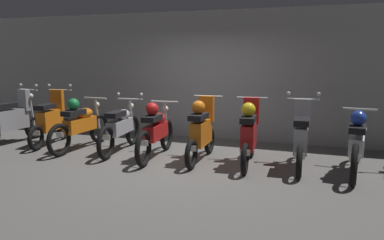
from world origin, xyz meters
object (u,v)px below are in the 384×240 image
(motorbike_slot_1, at_px, (51,120))
(motorbike_slot_5, at_px, (201,131))
(motorbike_slot_8, at_px, (357,143))
(motorbike_slot_0, at_px, (14,119))
(motorbike_slot_6, at_px, (249,134))
(motorbike_slot_2, at_px, (80,124))
(motorbike_slot_4, at_px, (156,131))
(motorbike_slot_7, at_px, (301,138))
(motorbike_slot_3, at_px, (121,128))

(motorbike_slot_1, bearing_deg, motorbike_slot_5, -2.94)
(motorbike_slot_5, relative_size, motorbike_slot_8, 0.86)
(motorbike_slot_8, bearing_deg, motorbike_slot_0, -179.42)
(motorbike_slot_1, xyz_separation_m, motorbike_slot_6, (4.41, -0.16, 0.04))
(motorbike_slot_5, distance_m, motorbike_slot_8, 2.64)
(motorbike_slot_0, distance_m, motorbike_slot_1, 0.89)
(motorbike_slot_0, bearing_deg, motorbike_slot_2, 0.17)
(motorbike_slot_1, bearing_deg, motorbike_slot_8, -1.01)
(motorbike_slot_2, xyz_separation_m, motorbike_slot_5, (2.64, -0.01, 0.04))
(motorbike_slot_1, xyz_separation_m, motorbike_slot_2, (0.89, -0.17, -0.00))
(motorbike_slot_4, bearing_deg, motorbike_slot_2, 176.99)
(motorbike_slot_0, height_order, motorbike_slot_2, motorbike_slot_0)
(motorbike_slot_4, distance_m, motorbike_slot_7, 2.65)
(motorbike_slot_6, bearing_deg, motorbike_slot_1, 177.87)
(motorbike_slot_4, xyz_separation_m, motorbike_slot_7, (2.64, 0.20, 0.00))
(motorbike_slot_2, relative_size, motorbike_slot_6, 1.16)
(motorbike_slot_1, bearing_deg, motorbike_slot_6, -2.13)
(motorbike_slot_0, relative_size, motorbike_slot_3, 0.86)
(motorbike_slot_3, xyz_separation_m, motorbike_slot_7, (3.52, -0.01, 0.04))
(motorbike_slot_0, xyz_separation_m, motorbike_slot_2, (1.75, 0.01, -0.00))
(motorbike_slot_5, xyz_separation_m, motorbike_slot_6, (0.88, 0.02, 0.00))
(motorbike_slot_0, distance_m, motorbike_slot_8, 7.04)
(motorbike_slot_3, bearing_deg, motorbike_slot_0, -177.46)
(motorbike_slot_2, relative_size, motorbike_slot_4, 1.00)
(motorbike_slot_6, relative_size, motorbike_slot_8, 0.86)
(motorbike_slot_6, xyz_separation_m, motorbike_slot_7, (0.88, 0.09, -0.04))
(motorbike_slot_3, height_order, motorbike_slot_5, motorbike_slot_5)
(motorbike_slot_2, height_order, motorbike_slot_6, motorbike_slot_6)
(motorbike_slot_7, distance_m, motorbike_slot_8, 0.88)
(motorbike_slot_0, bearing_deg, motorbike_slot_1, 11.69)
(motorbike_slot_5, bearing_deg, motorbike_slot_0, 179.98)
(motorbike_slot_5, bearing_deg, motorbike_slot_7, 3.61)
(motorbike_slot_3, bearing_deg, motorbike_slot_5, -3.83)
(motorbike_slot_0, relative_size, motorbike_slot_6, 1.00)
(motorbike_slot_0, relative_size, motorbike_slot_8, 0.86)
(motorbike_slot_2, bearing_deg, motorbike_slot_4, -3.01)
(motorbike_slot_0, distance_m, motorbike_slot_4, 3.51)
(motorbike_slot_5, bearing_deg, motorbike_slot_2, 179.86)
(motorbike_slot_3, xyz_separation_m, motorbike_slot_4, (0.88, -0.20, 0.03))
(motorbike_slot_5, distance_m, motorbike_slot_7, 1.76)
(motorbike_slot_4, bearing_deg, motorbike_slot_6, 3.34)
(motorbike_slot_3, bearing_deg, motorbike_slot_1, 177.96)
(motorbike_slot_1, bearing_deg, motorbike_slot_4, -5.76)
(motorbike_slot_1, relative_size, motorbike_slot_4, 0.86)
(motorbike_slot_5, bearing_deg, motorbike_slot_1, 177.06)
(motorbike_slot_6, distance_m, motorbike_slot_8, 1.77)
(motorbike_slot_0, bearing_deg, motorbike_slot_3, 2.54)
(motorbike_slot_3, bearing_deg, motorbike_slot_2, -172.76)
(motorbike_slot_2, relative_size, motorbike_slot_7, 1.16)
(motorbike_slot_7, xyz_separation_m, motorbike_slot_8, (0.88, -0.04, -0.00))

